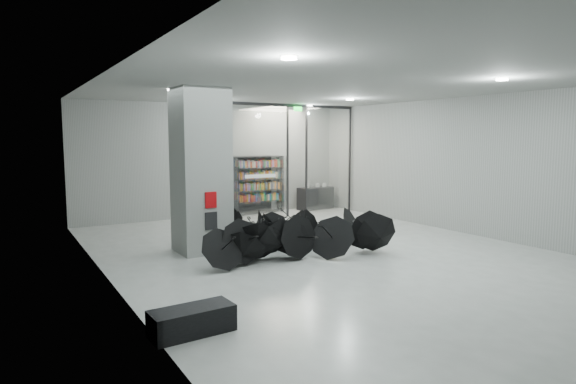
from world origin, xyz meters
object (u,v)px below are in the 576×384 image
shop_counter (315,198)px  umbrella_cluster (285,240)px  bookshelf (258,185)px  column (201,171)px  bench (192,321)px

shop_counter → umbrella_cluster: bearing=-136.9°
bookshelf → column: bearing=-138.4°
bench → bookshelf: size_ratio=0.56×
bench → umbrella_cluster: 5.14m
bench → umbrella_cluster: (3.69, 3.57, 0.11)m
bookshelf → umbrella_cluster: bearing=-119.6°
column → shop_counter: size_ratio=2.75×
shop_counter → umbrella_cluster: (-4.77, -5.68, -0.13)m
bench → umbrella_cluster: umbrella_cluster is taller
column → umbrella_cluster: 2.69m
shop_counter → bookshelf: bearing=166.2°
bookshelf → shop_counter: bookshelf is taller
column → shop_counter: (6.46, 4.46, -1.56)m
bench → bookshelf: bearing=54.7°
column → umbrella_cluster: column is taller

